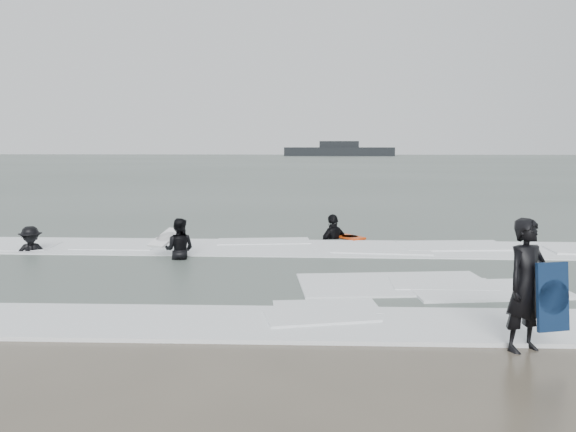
# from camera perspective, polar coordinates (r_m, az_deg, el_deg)

# --- Properties ---
(ground) EXTENTS (320.00, 320.00, 0.00)m
(ground) POSITION_cam_1_polar(r_m,az_deg,el_deg) (9.94, -1.60, -9.96)
(ground) COLOR brown
(ground) RESTS_ON ground
(sea) EXTENTS (320.00, 320.00, 0.00)m
(sea) POSITION_cam_1_polar(r_m,az_deg,el_deg) (89.52, 2.63, 5.38)
(sea) COLOR #47544C
(sea) RESTS_ON ground
(surfer_centre) EXTENTS (0.84, 0.75, 1.94)m
(surfer_centre) POSITION_cam_1_polar(r_m,az_deg,el_deg) (8.99, 22.77, -12.42)
(surfer_centre) COLOR black
(surfer_centre) RESTS_ON ground
(surfer_wading) EXTENTS (0.84, 0.67, 1.65)m
(surfer_wading) POSITION_cam_1_polar(r_m,az_deg,el_deg) (14.66, -10.96, -4.47)
(surfer_wading) COLOR black
(surfer_wading) RESTS_ON ground
(surfer_breaker) EXTENTS (1.20, 1.02, 1.61)m
(surfer_breaker) POSITION_cam_1_polar(r_m,az_deg,el_deg) (16.77, -24.63, -3.53)
(surfer_breaker) COLOR black
(surfer_breaker) RESTS_ON ground
(surfer_right_near) EXTENTS (1.17, 1.14, 1.97)m
(surfer_right_near) POSITION_cam_1_polar(r_m,az_deg,el_deg) (17.48, 4.64, -2.47)
(surfer_right_near) COLOR black
(surfer_right_near) RESTS_ON ground
(surf_foam) EXTENTS (30.03, 9.06, 0.09)m
(surf_foam) POSITION_cam_1_polar(r_m,az_deg,el_deg) (13.50, -0.30, -5.16)
(surf_foam) COLOR white
(surf_foam) RESTS_ON ground
(bodyboards) EXTENTS (7.87, 10.13, 1.25)m
(bodyboards) POSITION_cam_1_polar(r_m,az_deg,el_deg) (13.33, 3.30, -3.32)
(bodyboards) COLOR #0D1F3F
(bodyboards) RESTS_ON ground
(vessel_horizon) EXTENTS (28.68, 5.12, 3.89)m
(vessel_horizon) POSITION_cam_1_polar(r_m,az_deg,el_deg) (149.14, 5.19, 6.63)
(vessel_horizon) COLOR black
(vessel_horizon) RESTS_ON ground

